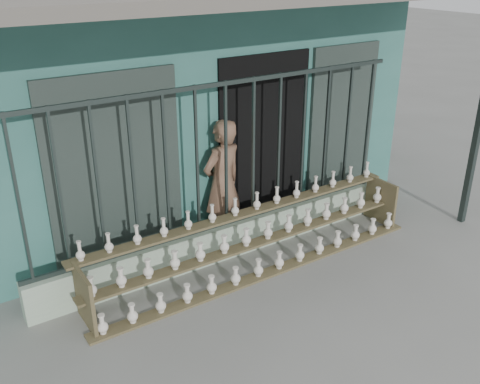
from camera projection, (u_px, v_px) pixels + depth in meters
ground at (290, 306)px, 5.87m from camera, size 60.00×60.00×0.00m
workshop_building at (128, 87)px, 8.44m from camera, size 7.40×6.60×3.21m
parapet_wall at (227, 240)px, 6.77m from camera, size 5.00×0.20×0.45m
security_fence at (226, 156)px, 6.32m from camera, size 5.00×0.04×1.80m
shelf_rack at (258, 240)px, 6.49m from camera, size 4.50×0.68×0.85m
elderly_woman at (222, 184)px, 6.83m from camera, size 0.70×0.54×1.70m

